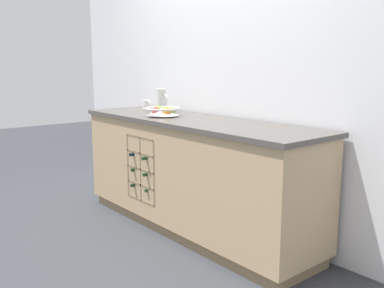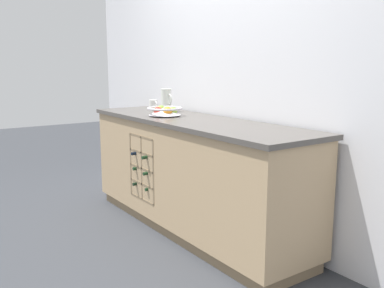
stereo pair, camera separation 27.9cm
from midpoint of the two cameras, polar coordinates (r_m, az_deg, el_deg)
The scene contains 6 objects.
ground_plane at distance 3.61m, azimuth -2.25°, elevation -11.26°, with size 14.00×14.00×0.00m, color #383A3F.
back_wall at distance 3.59m, azimuth 2.34°, elevation 9.48°, with size 4.70×0.06×2.55m, color white.
kitchen_island at distance 3.47m, azimuth -2.38°, elevation -4.08°, with size 2.34×0.66×0.92m.
fruit_bowl at distance 3.57m, azimuth -6.17°, elevation 4.41°, with size 0.29×0.29×0.09m.
white_pitcher at distance 3.93m, azimuth -6.17°, elevation 5.88°, with size 0.15×0.10×0.21m.
ceramic_mug at distance 4.17m, azimuth -8.02°, elevation 5.20°, with size 0.12×0.08×0.09m.
Camera 1 is at (2.59, -2.14, 1.33)m, focal length 40.00 mm.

